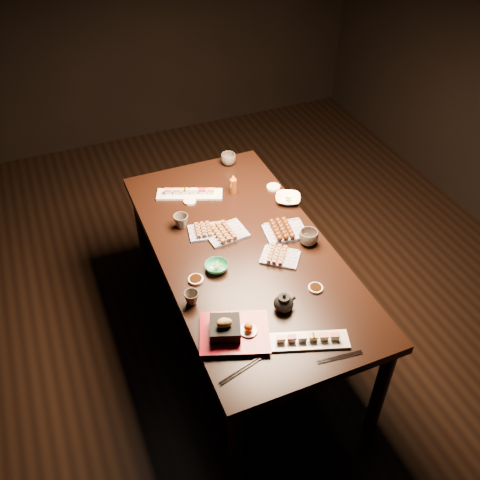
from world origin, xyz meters
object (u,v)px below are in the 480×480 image
Objects in this scene: edamame_bowl_green at (217,267)px; teacup_far_right at (228,159)px; yakitori_plate_right at (280,255)px; tempura_tray at (234,327)px; edamame_bowl_cream at (288,199)px; teacup_mid_right at (309,238)px; sushi_platter_near at (308,339)px; condiment_bottle at (233,184)px; yakitori_plate_left at (206,229)px; teacup_far_left at (181,221)px; dining_table at (243,296)px; teapot at (284,302)px; yakitori_plate_center at (226,231)px; teacup_near_left at (192,298)px; sushi_platter_far at (189,192)px.

edamame_bowl_green is 1.00m from teacup_far_right.
tempura_tray is (-0.42, -0.39, 0.03)m from yakitori_plate_right.
edamame_bowl_cream is 0.39m from teacup_mid_right.
yakitori_plate_right is 0.34m from edamame_bowl_green.
sushi_platter_near is at bearing -9.06° from tempura_tray.
condiment_bottle reaches higher than teacup_mid_right.
edamame_bowl_green is at bearing -89.26° from yakitori_plate_left.
sushi_platter_near is 1.04m from teacup_far_left.
dining_table is 0.63m from teapot.
yakitori_plate_right and yakitori_plate_left have the same top height.
yakitori_plate_right is 1.00× the size of yakitori_plate_left.
teapot is at bearing -90.93° from yakitori_plate_center.
teapot reaches higher than yakitori_plate_right.
teacup_far_right reaches higher than yakitori_plate_right.
teacup_far_left is 0.44m from condiment_bottle.
teacup_near_left is at bearing 149.46° from teapot.
tempura_tray is 0.75m from teacup_mid_right.
tempura_tray reaches higher than teapot.
teacup_far_left is at bearing 148.03° from yakitori_plate_left.
yakitori_plate_left is 1.71× the size of teapot.
edamame_bowl_cream reaches higher than dining_table.
yakitori_plate_right is at bearing -165.33° from teacup_mid_right.
yakitori_plate_right is at bearing -62.14° from yakitori_plate_center.
tempura_tray is 1.11m from condiment_bottle.
dining_table is 0.68m from condiment_bottle.
yakitori_plate_right is 0.55m from teacup_near_left.
sushi_platter_near is 1.27m from sushi_platter_far.
sushi_platter_near is 1.90× the size of yakitori_plate_left.
edamame_bowl_green is at bearing -179.88° from teacup_mid_right.
teacup_near_left is at bearing -102.85° from teacup_far_left.
sushi_platter_far is 0.30m from teacup_far_left.
teapot is (-0.40, -0.76, 0.03)m from edamame_bowl_cream.
teacup_near_left is 0.75× the size of teacup_far_right.
teacup_far_right reaches higher than edamame_bowl_cream.
dining_table is 17.26× the size of teacup_mid_right.
teacup_far_right reaches higher than dining_table.
yakitori_plate_left is (-0.10, 0.06, -0.00)m from yakitori_plate_center.
yakitori_plate_center is 0.27m from teacup_far_left.
yakitori_plate_center is (0.07, -0.43, 0.00)m from sushi_platter_far.
teacup_far_left reaches higher than yakitori_plate_right.
teacup_far_right reaches higher than sushi_platter_far.
sushi_platter_far reaches higher than edamame_bowl_green.
teapot is at bearing -131.62° from teacup_mid_right.
teapot is (-0.01, 0.22, 0.03)m from sushi_platter_near.
sushi_platter_far is 2.02× the size of yakitori_plate_left.
teacup_near_left is at bearing -144.97° from edamame_bowl_cream.
sushi_platter_near is 4.45× the size of teacup_far_left.
teacup_near_left reaches higher than yakitori_plate_center.
condiment_bottle is at bearing 108.57° from teacup_mid_right.
tempura_tray is at bearing -170.72° from teapot.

